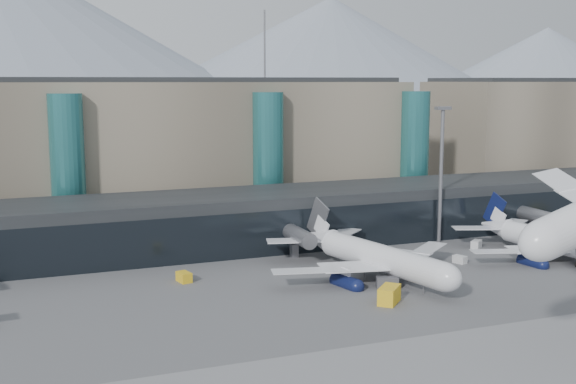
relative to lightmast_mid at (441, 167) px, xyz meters
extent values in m
plane|color=#515154|center=(-30.00, -48.00, -14.42)|extent=(900.00, 900.00, 0.00)
cube|color=black|center=(-30.00, 10.00, -9.42)|extent=(170.00, 18.00, 10.00)
cube|color=black|center=(-30.00, 1.10, -10.42)|extent=(170.00, 0.40, 8.00)
cylinder|color=slate|center=(-30.00, -1.00, -10.22)|extent=(2.80, 14.00, 2.80)
cube|color=slate|center=(-30.00, -1.00, -13.22)|extent=(1.20, 1.20, 2.40)
cylinder|color=slate|center=(20.00, -1.00, -10.22)|extent=(2.80, 14.00, 2.80)
cube|color=slate|center=(20.00, -1.00, -13.22)|extent=(1.20, 1.20, 2.40)
cube|color=gray|center=(-55.00, 42.00, 0.58)|extent=(130.00, 30.00, 30.00)
cube|color=black|center=(-55.00, 42.00, 16.08)|extent=(123.50, 28.00, 1.00)
cube|color=gray|center=(65.00, 42.00, 0.58)|extent=(70.00, 30.00, 30.00)
cube|color=black|center=(65.00, 42.00, 16.08)|extent=(66.50, 28.00, 1.00)
cylinder|color=#276C6F|center=(-65.00, 26.00, -0.42)|extent=(6.40, 6.40, 28.00)
cylinder|color=#276C6F|center=(-25.00, 26.00, -0.42)|extent=(6.40, 6.40, 28.00)
cylinder|color=#276C6F|center=(10.00, 26.00, -0.42)|extent=(6.40, 6.40, 28.00)
cylinder|color=slate|center=(-20.00, 42.00, 23.58)|extent=(0.40, 0.40, 16.00)
cone|color=gray|center=(130.00, 332.00, 28.08)|extent=(340.00, 340.00, 85.00)
cone|color=gray|center=(310.00, 332.00, 20.58)|extent=(300.00, 300.00, 70.00)
cylinder|color=slate|center=(0.00, 0.00, -1.92)|extent=(0.70, 0.70, 25.00)
cube|color=slate|center=(0.00, 0.00, 10.88)|extent=(3.00, 1.20, 0.60)
ellipsoid|color=silver|center=(-24.18, -57.58, 5.37)|extent=(6.37, 4.80, 4.30)
cylinder|color=silver|center=(-23.19, -17.00, -9.75)|extent=(9.77, 25.60, 4.19)
ellipsoid|color=silver|center=(-20.35, -29.33, -9.75)|extent=(5.41, 6.66, 4.19)
cone|color=silver|center=(-26.84, -1.15, -9.54)|extent=(5.71, 7.99, 4.19)
cube|color=silver|center=(-14.79, -13.21, -10.44)|extent=(18.03, 15.97, 0.21)
cylinder|color=#0E1640|center=(-16.57, -15.11, -12.58)|extent=(3.38, 5.45, 2.31)
cube|color=silver|center=(-21.91, -0.01, -9.33)|extent=(9.47, 8.89, 0.17)
cube|color=silver|center=(-32.40, -17.27, -10.44)|extent=(18.96, 9.78, 0.21)
cylinder|color=#0E1640|center=(-29.96, -18.19, -12.58)|extent=(3.38, 5.45, 2.31)
cube|color=silver|center=(-31.77, -2.28, -9.33)|extent=(10.02, 5.93, 0.17)
cube|color=slate|center=(-26.92, -0.79, -6.18)|extent=(1.65, 6.16, 7.38)
cube|color=silver|center=(-26.68, -1.85, -7.44)|extent=(1.23, 4.15, 4.04)
cylinder|color=slate|center=(-21.20, -25.63, -12.47)|extent=(0.17, 0.17, 3.36)
cylinder|color=black|center=(-21.20, -25.63, -13.94)|extent=(0.43, 0.79, 0.74)
cylinder|color=black|center=(-20.98, -15.38, -13.94)|extent=(0.58, 1.02, 0.96)
cylinder|color=black|center=(-25.88, -16.51, -13.94)|extent=(0.58, 1.02, 0.96)
cylinder|color=silver|center=(10.73, -17.88, -10.11)|extent=(7.01, 23.64, 3.87)
cone|color=silver|center=(8.69, -3.02, -9.92)|extent=(4.74, 7.13, 3.87)
cube|color=silver|center=(18.76, -15.09, -10.75)|extent=(17.07, 13.80, 0.19)
cylinder|color=#0E1640|center=(16.96, -16.69, -12.72)|extent=(2.74, 4.91, 2.13)
cube|color=silver|center=(13.31, -2.39, -9.72)|extent=(8.98, 7.77, 0.15)
cube|color=silver|center=(2.25, -17.36, -10.75)|extent=(17.59, 10.33, 0.19)
cylinder|color=#0E1640|center=(4.41, -18.41, -12.72)|extent=(2.74, 4.91, 2.13)
cube|color=silver|center=(4.06, -3.66, -9.72)|extent=(9.28, 6.12, 0.15)
cube|color=#0E1640|center=(8.64, -2.69, -6.83)|extent=(1.02, 5.75, 6.81)
cube|color=silver|center=(8.78, -3.68, -7.99)|extent=(0.79, 3.86, 3.72)
cylinder|color=black|center=(12.89, -16.57, -13.98)|extent=(0.46, 0.92, 0.88)
cylinder|color=black|center=(8.29, -17.20, -13.98)|extent=(0.46, 0.92, 0.88)
cube|color=gold|center=(-51.40, -9.29, -13.66)|extent=(2.14, 2.91, 1.51)
cube|color=#48484D|center=(-24.36, -23.79, -13.53)|extent=(3.57, 2.69, 1.77)
cube|color=silver|center=(3.47, -6.99, -13.67)|extent=(2.91, 2.70, 1.49)
cube|color=silver|center=(-5.63, -14.98, -13.78)|extent=(1.94, 2.50, 1.28)
cube|color=gold|center=(-27.52, -30.00, -13.24)|extent=(4.58, 4.60, 2.35)
camera|label=1|loc=(-75.41, -114.17, 15.94)|focal=45.00mm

